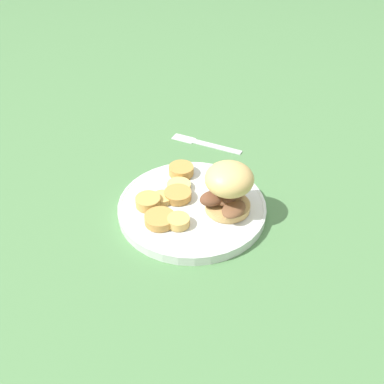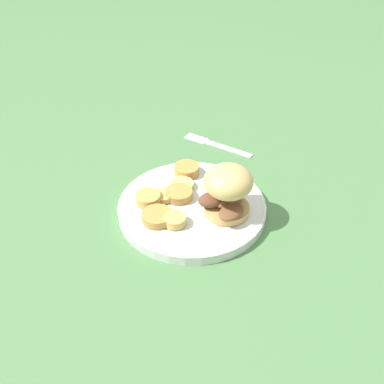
# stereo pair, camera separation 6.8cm
# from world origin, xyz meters

# --- Properties ---
(ground_plane) EXTENTS (4.00, 4.00, 0.00)m
(ground_plane) POSITION_xyz_m (0.00, 0.00, 0.00)
(ground_plane) COLOR #4C7A47
(dinner_plate) EXTENTS (0.26, 0.26, 0.02)m
(dinner_plate) POSITION_xyz_m (0.00, 0.00, 0.01)
(dinner_plate) COLOR silver
(dinner_plate) RESTS_ON ground_plane
(sandwich) EXTENTS (0.09, 0.10, 0.09)m
(sandwich) POSITION_xyz_m (-0.06, 0.03, 0.07)
(sandwich) COLOR tan
(sandwich) RESTS_ON dinner_plate
(potato_round_0) EXTENTS (0.04, 0.04, 0.01)m
(potato_round_0) POSITION_xyz_m (0.05, -0.02, 0.02)
(potato_round_0) COLOR tan
(potato_round_0) RESTS_ON dinner_plate
(potato_round_1) EXTENTS (0.05, 0.05, 0.01)m
(potato_round_1) POSITION_xyz_m (0.06, 0.04, 0.03)
(potato_round_1) COLOR #BC8942
(potato_round_1) RESTS_ON dinner_plate
(potato_round_2) EXTENTS (0.04, 0.04, 0.01)m
(potato_round_2) POSITION_xyz_m (0.01, -0.05, 0.02)
(potato_round_2) COLOR #DBB766
(potato_round_2) RESTS_ON dinner_plate
(potato_round_3) EXTENTS (0.04, 0.04, 0.01)m
(potato_round_3) POSITION_xyz_m (0.03, 0.05, 0.03)
(potato_round_3) COLOR tan
(potato_round_3) RESTS_ON dinner_plate
(potato_round_4) EXTENTS (0.05, 0.05, 0.01)m
(potato_round_4) POSITION_xyz_m (0.02, -0.02, 0.03)
(potato_round_4) COLOR #BC8942
(potato_round_4) RESTS_ON dinner_plate
(potato_round_5) EXTENTS (0.05, 0.05, 0.02)m
(potato_round_5) POSITION_xyz_m (-0.00, -0.09, 0.03)
(potato_round_5) COLOR #BC8942
(potato_round_5) RESTS_ON dinner_plate
(potato_round_6) EXTENTS (0.04, 0.04, 0.02)m
(potato_round_6) POSITION_xyz_m (0.08, -0.01, 0.03)
(potato_round_6) COLOR tan
(potato_round_6) RESTS_ON dinner_plate
(fork) EXTENTS (0.14, 0.11, 0.00)m
(fork) POSITION_xyz_m (-0.08, -0.21, 0.00)
(fork) COLOR silver
(fork) RESTS_ON ground_plane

